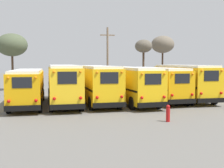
{
  "coord_description": "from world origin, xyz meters",
  "views": [
    {
      "loc": [
        -5.83,
        -24.37,
        3.56
      ],
      "look_at": [
        0.0,
        0.04,
        1.66
      ],
      "focal_mm": 45.0,
      "sensor_mm": 36.0,
      "label": 1
    }
  ],
  "objects_px": {
    "school_bus_0": "(28,86)",
    "utility_pole": "(108,58)",
    "school_bus_2": "(96,83)",
    "bare_tree_2": "(163,45)",
    "school_bus_1": "(63,83)",
    "school_bus_5": "(183,81)",
    "bare_tree_0": "(144,47)",
    "school_bus_4": "(153,82)",
    "bare_tree_1": "(12,45)",
    "fire_hydrant": "(168,113)",
    "school_bus_3": "(130,84)"
  },
  "relations": [
    {
      "from": "school_bus_0",
      "to": "fire_hydrant",
      "type": "relative_size",
      "value": 9.24
    },
    {
      "from": "school_bus_0",
      "to": "bare_tree_2",
      "type": "height_order",
      "value": "bare_tree_2"
    },
    {
      "from": "school_bus_2",
      "to": "bare_tree_1",
      "type": "bearing_deg",
      "value": 122.49
    },
    {
      "from": "school_bus_1",
      "to": "fire_hydrant",
      "type": "height_order",
      "value": "school_bus_1"
    },
    {
      "from": "school_bus_3",
      "to": "school_bus_4",
      "type": "distance_m",
      "value": 3.38
    },
    {
      "from": "school_bus_0",
      "to": "school_bus_5",
      "type": "xyz_separation_m",
      "value": [
        14.47,
        0.74,
        0.18
      ]
    },
    {
      "from": "school_bus_4",
      "to": "fire_hydrant",
      "type": "distance_m",
      "value": 10.33
    },
    {
      "from": "bare_tree_0",
      "to": "school_bus_0",
      "type": "bearing_deg",
      "value": -137.28
    },
    {
      "from": "school_bus_2",
      "to": "bare_tree_2",
      "type": "relative_size",
      "value": 1.3
    },
    {
      "from": "school_bus_2",
      "to": "bare_tree_0",
      "type": "height_order",
      "value": "bare_tree_0"
    },
    {
      "from": "school_bus_3",
      "to": "bare_tree_0",
      "type": "relative_size",
      "value": 1.43
    },
    {
      "from": "school_bus_2",
      "to": "school_bus_5",
      "type": "xyz_separation_m",
      "value": [
        8.68,
        0.49,
        0.02
      ]
    },
    {
      "from": "school_bus_0",
      "to": "bare_tree_0",
      "type": "relative_size",
      "value": 1.39
    },
    {
      "from": "utility_pole",
      "to": "school_bus_5",
      "type": "bearing_deg",
      "value": -58.38
    },
    {
      "from": "bare_tree_0",
      "to": "school_bus_1",
      "type": "bearing_deg",
      "value": -131.57
    },
    {
      "from": "school_bus_0",
      "to": "school_bus_2",
      "type": "bearing_deg",
      "value": 2.52
    },
    {
      "from": "school_bus_3",
      "to": "school_bus_5",
      "type": "height_order",
      "value": "school_bus_5"
    },
    {
      "from": "school_bus_1",
      "to": "bare_tree_1",
      "type": "relative_size",
      "value": 1.42
    },
    {
      "from": "utility_pole",
      "to": "bare_tree_0",
      "type": "bearing_deg",
      "value": 34.13
    },
    {
      "from": "school_bus_1",
      "to": "fire_hydrant",
      "type": "xyz_separation_m",
      "value": [
        5.7,
        -8.73,
        -1.31
      ]
    },
    {
      "from": "utility_pole",
      "to": "bare_tree_2",
      "type": "distance_m",
      "value": 12.37
    },
    {
      "from": "school_bus_1",
      "to": "school_bus_2",
      "type": "height_order",
      "value": "school_bus_1"
    },
    {
      "from": "school_bus_1",
      "to": "school_bus_5",
      "type": "distance_m",
      "value": 11.59
    },
    {
      "from": "school_bus_1",
      "to": "bare_tree_2",
      "type": "relative_size",
      "value": 1.34
    },
    {
      "from": "bare_tree_0",
      "to": "bare_tree_1",
      "type": "xyz_separation_m",
      "value": [
        -17.69,
        -0.54,
        -0.02
      ]
    },
    {
      "from": "school_bus_3",
      "to": "fire_hydrant",
      "type": "relative_size",
      "value": 9.46
    },
    {
      "from": "bare_tree_2",
      "to": "fire_hydrant",
      "type": "bearing_deg",
      "value": -112.83
    },
    {
      "from": "school_bus_5",
      "to": "bare_tree_0",
      "type": "relative_size",
      "value": 1.47
    },
    {
      "from": "school_bus_2",
      "to": "bare_tree_0",
      "type": "bearing_deg",
      "value": 55.77
    },
    {
      "from": "school_bus_5",
      "to": "utility_pole",
      "type": "xyz_separation_m",
      "value": [
        -5.55,
        9.01,
        2.33
      ]
    },
    {
      "from": "bare_tree_0",
      "to": "school_bus_3",
      "type": "bearing_deg",
      "value": -114.0
    },
    {
      "from": "bare_tree_2",
      "to": "school_bus_5",
      "type": "bearing_deg",
      "value": -106.48
    },
    {
      "from": "school_bus_3",
      "to": "bare_tree_2",
      "type": "xyz_separation_m",
      "value": [
        10.42,
        16.9,
        4.61
      ]
    },
    {
      "from": "bare_tree_0",
      "to": "school_bus_5",
      "type": "bearing_deg",
      "value": -92.76
    },
    {
      "from": "school_bus_3",
      "to": "bare_tree_1",
      "type": "xyz_separation_m",
      "value": [
        -11.27,
        13.89,
        4.05
      ]
    },
    {
      "from": "school_bus_0",
      "to": "bare_tree_1",
      "type": "height_order",
      "value": "bare_tree_1"
    },
    {
      "from": "school_bus_1",
      "to": "utility_pole",
      "type": "distance_m",
      "value": 11.55
    },
    {
      "from": "school_bus_0",
      "to": "school_bus_1",
      "type": "relative_size",
      "value": 0.93
    },
    {
      "from": "school_bus_1",
      "to": "bare_tree_2",
      "type": "distance_m",
      "value": 23.39
    },
    {
      "from": "utility_pole",
      "to": "school_bus_2",
      "type": "bearing_deg",
      "value": -108.24
    },
    {
      "from": "fire_hydrant",
      "to": "bare_tree_0",
      "type": "bearing_deg",
      "value": 73.86
    },
    {
      "from": "school_bus_4",
      "to": "school_bus_5",
      "type": "xyz_separation_m",
      "value": [
        2.89,
        -0.53,
        0.12
      ]
    },
    {
      "from": "school_bus_1",
      "to": "school_bus_4",
      "type": "bearing_deg",
      "value": 7.15
    },
    {
      "from": "utility_pole",
      "to": "fire_hydrant",
      "type": "distance_m",
      "value": 18.66
    },
    {
      "from": "school_bus_0",
      "to": "utility_pole",
      "type": "height_order",
      "value": "utility_pole"
    },
    {
      "from": "school_bus_4",
      "to": "bare_tree_1",
      "type": "height_order",
      "value": "bare_tree_1"
    },
    {
      "from": "school_bus_5",
      "to": "fire_hydrant",
      "type": "relative_size",
      "value": 9.78
    },
    {
      "from": "school_bus_4",
      "to": "bare_tree_2",
      "type": "bearing_deg",
      "value": 63.57
    },
    {
      "from": "bare_tree_0",
      "to": "utility_pole",
      "type": "bearing_deg",
      "value": -145.87
    },
    {
      "from": "utility_pole",
      "to": "bare_tree_1",
      "type": "bearing_deg",
      "value": 162.37
    }
  ]
}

